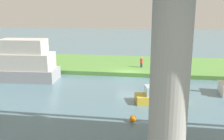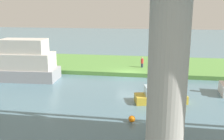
{
  "view_description": "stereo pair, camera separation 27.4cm",
  "coord_description": "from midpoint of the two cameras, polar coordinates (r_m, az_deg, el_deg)",
  "views": [
    {
      "loc": [
        -2.96,
        30.56,
        8.12
      ],
      "look_at": [
        1.05,
        5.0,
        2.0
      ],
      "focal_mm": 41.37,
      "sensor_mm": 36.0,
      "label": 1
    },
    {
      "loc": [
        -3.23,
        30.51,
        8.12
      ],
      "look_at": [
        1.05,
        5.0,
        2.0
      ],
      "focal_mm": 41.37,
      "sensor_mm": 36.0,
      "label": 2
    }
  ],
  "objects": [
    {
      "name": "ground_plane",
      "position": [
        31.75,
        3.62,
        -1.54
      ],
      "size": [
        160.0,
        160.0,
        0.0
      ],
      "primitive_type": "plane",
      "color": "slate"
    },
    {
      "name": "grassy_bank",
      "position": [
        37.5,
        4.58,
        1.15
      ],
      "size": [
        80.0,
        12.0,
        0.5
      ],
      "primitive_type": "cube",
      "color": "#5B9342",
      "rests_on": "ground"
    },
    {
      "name": "bridge_pylon",
      "position": [
        13.81,
        12.79,
        -0.06
      ],
      "size": [
        2.09,
        2.09,
        10.01
      ],
      "primitive_type": "cylinder",
      "color": "#9E998E",
      "rests_on": "ground"
    },
    {
      "name": "person_on_bank",
      "position": [
        34.75,
        6.9,
        1.73
      ],
      "size": [
        0.49,
        0.49,
        1.39
      ],
      "color": "#2D334C",
      "rests_on": "grassy_bank"
    },
    {
      "name": "mooring_post",
      "position": [
        32.31,
        14.4,
        0.17
      ],
      "size": [
        0.2,
        0.2,
        1.02
      ],
      "primitive_type": "cylinder",
      "color": "brown",
      "rests_on": "grassy_bank"
    },
    {
      "name": "houseboat_blue",
      "position": [
        23.45,
        10.68,
        -5.79
      ],
      "size": [
        4.78,
        2.6,
        1.51
      ],
      "color": "gold",
      "rests_on": "ground"
    },
    {
      "name": "pontoon_yellow",
      "position": [
        32.16,
        -20.08,
        1.42
      ],
      "size": [
        10.47,
        4.09,
        5.25
      ],
      "color": "#99999E",
      "rests_on": "ground"
    },
    {
      "name": "marker_buoy",
      "position": [
        19.37,
        4.8,
        -10.71
      ],
      "size": [
        0.5,
        0.5,
        0.5
      ],
      "primitive_type": "sphere",
      "color": "orange",
      "rests_on": "ground"
    }
  ]
}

